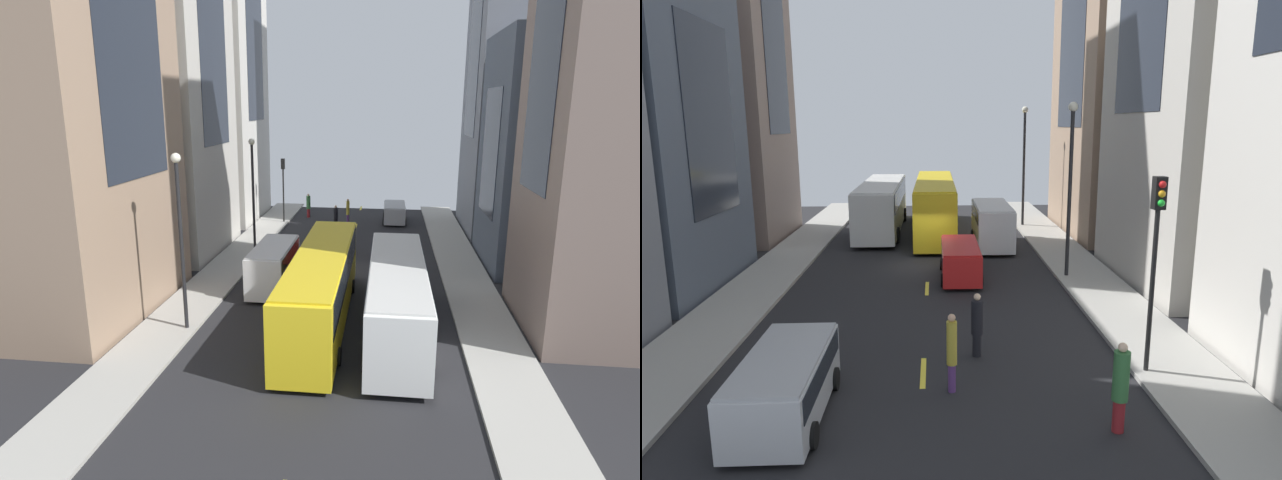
% 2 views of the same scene
% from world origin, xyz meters
% --- Properties ---
extents(ground_plane, '(42.04, 42.04, 0.00)m').
position_xyz_m(ground_plane, '(0.00, 0.00, 0.00)').
color(ground_plane, black).
extents(sidewalk_west, '(2.91, 44.00, 0.15)m').
position_xyz_m(sidewalk_west, '(-7.57, 0.00, 0.07)').
color(sidewalk_west, '#9E9B93').
rests_on(sidewalk_west, ground).
extents(sidewalk_east, '(2.91, 44.00, 0.15)m').
position_xyz_m(sidewalk_east, '(7.57, 0.00, 0.07)').
color(sidewalk_east, '#9E9B93').
rests_on(sidewalk_east, ground).
extents(lane_stripe_1, '(0.16, 2.00, 0.01)m').
position_xyz_m(lane_stripe_1, '(0.00, -12.60, 0.01)').
color(lane_stripe_1, yellow).
rests_on(lane_stripe_1, ground).
extents(lane_stripe_2, '(0.16, 2.00, 0.01)m').
position_xyz_m(lane_stripe_2, '(0.00, -4.20, 0.01)').
color(lane_stripe_2, yellow).
rests_on(lane_stripe_2, ground).
extents(lane_stripe_3, '(0.16, 2.00, 0.01)m').
position_xyz_m(lane_stripe_3, '(0.00, 4.20, 0.01)').
color(lane_stripe_3, yellow).
rests_on(lane_stripe_3, ground).
extents(lane_stripe_4, '(0.16, 2.00, 0.01)m').
position_xyz_m(lane_stripe_4, '(0.00, 12.60, 0.01)').
color(lane_stripe_4, yellow).
rests_on(lane_stripe_4, ground).
extents(lane_stripe_5, '(0.16, 2.00, 0.01)m').
position_xyz_m(lane_stripe_5, '(0.00, 21.00, 0.01)').
color(lane_stripe_5, yellow).
rests_on(lane_stripe_5, ground).
extents(city_bus_white, '(2.80, 12.46, 3.35)m').
position_xyz_m(city_bus_white, '(-3.22, 9.31, 2.01)').
color(city_bus_white, silver).
rests_on(city_bus_white, ground).
extents(streetcar_yellow, '(2.70, 14.04, 3.59)m').
position_xyz_m(streetcar_yellow, '(0.39, 8.54, 2.12)').
color(streetcar_yellow, yellow).
rests_on(streetcar_yellow, ground).
extents(delivery_van_white, '(2.25, 5.77, 2.58)m').
position_xyz_m(delivery_van_white, '(3.76, 4.03, 1.51)').
color(delivery_van_white, white).
rests_on(delivery_van_white, ground).
extents(car_silver_0, '(2.05, 4.52, 1.67)m').
position_xyz_m(car_silver_0, '(-3.35, -14.89, 0.98)').
color(car_silver_0, '#B7BABF').
rests_on(car_silver_0, ground).
extents(car_red_1, '(1.91, 4.79, 1.64)m').
position_xyz_m(car_red_1, '(1.57, -2.50, 0.97)').
color(car_red_1, red).
rests_on(car_red_1, ground).
extents(pedestrian_crossing_near, '(0.38, 0.38, 2.06)m').
position_xyz_m(pedestrian_crossing_near, '(1.67, -11.48, 1.08)').
color(pedestrian_crossing_near, black).
rests_on(pedestrian_crossing_near, ground).
extents(pedestrian_walking_far, '(0.29, 0.29, 2.24)m').
position_xyz_m(pedestrian_walking_far, '(0.81, -13.78, 1.21)').
color(pedestrian_walking_far, '#593372').
rests_on(pedestrian_walking_far, ground).
extents(pedestrian_crossing_mid, '(0.39, 0.39, 2.25)m').
position_xyz_m(pedestrian_crossing_mid, '(4.71, -15.95, 1.19)').
color(pedestrian_crossing_mid, maroon).
rests_on(pedestrian_crossing_mid, ground).
extents(traffic_light_near_corner, '(0.32, 0.44, 5.65)m').
position_xyz_m(traffic_light_near_corner, '(6.52, -13.06, 4.10)').
color(traffic_light_near_corner, black).
rests_on(traffic_light_near_corner, ground).
extents(streetlamp_near, '(0.44, 0.44, 8.02)m').
position_xyz_m(streetlamp_near, '(6.62, -2.82, 4.99)').
color(streetlamp_near, black).
rests_on(streetlamp_near, ground).
extents(streetlamp_far, '(0.44, 0.44, 8.23)m').
position_xyz_m(streetlamp_far, '(6.62, 10.39, 5.09)').
color(streetlamp_far, black).
rests_on(streetlamp_far, ground).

